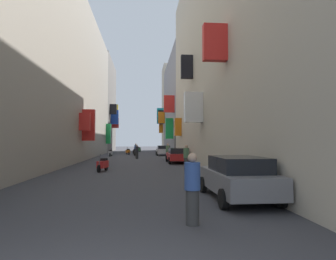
{
  "coord_description": "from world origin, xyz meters",
  "views": [
    {
      "loc": [
        0.81,
        -2.84,
        1.99
      ],
      "look_at": [
        2.77,
        19.25,
        2.84
      ],
      "focal_mm": 30.66,
      "sensor_mm": 36.0,
      "label": 1
    }
  ],
  "objects_px": {
    "parked_car_silver": "(163,150)",
    "pedestrian_near_left": "(137,152)",
    "scooter_green": "(139,149)",
    "parked_car_red": "(178,155)",
    "scooter_black": "(134,152)",
    "scooter_silver": "(111,153)",
    "pedestrian_far_away": "(136,149)",
    "pedestrian_near_right": "(192,189)",
    "scooter_red": "(103,164)",
    "parked_car_grey": "(237,177)",
    "pedestrian_mid_street": "(168,152)",
    "scooter_orange": "(128,151)",
    "traffic_light_near_corner": "(175,133)",
    "pedestrian_crossing": "(186,157)"
  },
  "relations": [
    {
      "from": "parked_car_silver",
      "to": "pedestrian_near_left",
      "type": "distance_m",
      "value": 8.29
    },
    {
      "from": "scooter_green",
      "to": "parked_car_red",
      "type": "bearing_deg",
      "value": -81.43
    },
    {
      "from": "parked_car_silver",
      "to": "scooter_black",
      "type": "relative_size",
      "value": 2.01
    },
    {
      "from": "scooter_silver",
      "to": "pedestrian_far_away",
      "type": "distance_m",
      "value": 4.75
    },
    {
      "from": "pedestrian_near_right",
      "to": "pedestrian_far_away",
      "type": "bearing_deg",
      "value": 93.6
    },
    {
      "from": "scooter_red",
      "to": "pedestrian_near_left",
      "type": "bearing_deg",
      "value": 81.51
    },
    {
      "from": "parked_car_grey",
      "to": "pedestrian_mid_street",
      "type": "xyz_separation_m",
      "value": [
        -0.67,
        19.56,
        0.1
      ]
    },
    {
      "from": "parked_car_silver",
      "to": "scooter_orange",
      "type": "xyz_separation_m",
      "value": [
        -4.99,
        2.24,
        -0.26
      ]
    },
    {
      "from": "scooter_orange",
      "to": "pedestrian_far_away",
      "type": "bearing_deg",
      "value": -35.56
    },
    {
      "from": "scooter_silver",
      "to": "scooter_red",
      "type": "xyz_separation_m",
      "value": [
        1.5,
        -18.46,
        0.0
      ]
    },
    {
      "from": "scooter_orange",
      "to": "scooter_green",
      "type": "xyz_separation_m",
      "value": [
        1.42,
        9.5,
        0.0
      ]
    },
    {
      "from": "scooter_green",
      "to": "pedestrian_far_away",
      "type": "height_order",
      "value": "pedestrian_far_away"
    },
    {
      "from": "parked_car_grey",
      "to": "scooter_black",
      "type": "distance_m",
      "value": 29.99
    },
    {
      "from": "scooter_orange",
      "to": "pedestrian_mid_street",
      "type": "relative_size",
      "value": 1.03
    },
    {
      "from": "pedestrian_near_left",
      "to": "traffic_light_near_corner",
      "type": "distance_m",
      "value": 5.16
    },
    {
      "from": "parked_car_red",
      "to": "parked_car_silver",
      "type": "xyz_separation_m",
      "value": [
        -0.28,
        13.83,
        0.0
      ]
    },
    {
      "from": "scooter_red",
      "to": "pedestrian_mid_street",
      "type": "distance_m",
      "value": 11.3
    },
    {
      "from": "parked_car_silver",
      "to": "pedestrian_near_right",
      "type": "xyz_separation_m",
      "value": [
        -1.69,
        -32.88,
        0.13
      ]
    },
    {
      "from": "parked_car_red",
      "to": "pedestrian_crossing",
      "type": "distance_m",
      "value": 6.38
    },
    {
      "from": "scooter_green",
      "to": "pedestrian_near_left",
      "type": "distance_m",
      "value": 19.25
    },
    {
      "from": "scooter_orange",
      "to": "scooter_black",
      "type": "bearing_deg",
      "value": -69.2
    },
    {
      "from": "parked_car_red",
      "to": "scooter_orange",
      "type": "xyz_separation_m",
      "value": [
        -5.27,
        16.07,
        -0.26
      ]
    },
    {
      "from": "scooter_black",
      "to": "scooter_green",
      "type": "height_order",
      "value": "same"
    },
    {
      "from": "parked_car_silver",
      "to": "scooter_orange",
      "type": "distance_m",
      "value": 5.48
    },
    {
      "from": "parked_car_silver",
      "to": "scooter_orange",
      "type": "relative_size",
      "value": 2.24
    },
    {
      "from": "parked_car_silver",
      "to": "traffic_light_near_corner",
      "type": "height_order",
      "value": "traffic_light_near_corner"
    },
    {
      "from": "scooter_green",
      "to": "parked_car_silver",
      "type": "bearing_deg",
      "value": -73.06
    },
    {
      "from": "scooter_red",
      "to": "pedestrian_near_right",
      "type": "xyz_separation_m",
      "value": [
        3.77,
        -12.29,
        0.39
      ]
    },
    {
      "from": "pedestrian_near_right",
      "to": "pedestrian_near_left",
      "type": "bearing_deg",
      "value": 94.1
    },
    {
      "from": "scooter_silver",
      "to": "parked_car_red",
      "type": "bearing_deg",
      "value": -58.21
    },
    {
      "from": "parked_car_grey",
      "to": "scooter_black",
      "type": "xyz_separation_m",
      "value": [
        -4.33,
        29.68,
        -0.31
      ]
    },
    {
      "from": "parked_car_silver",
      "to": "scooter_black",
      "type": "bearing_deg",
      "value": -174.04
    },
    {
      "from": "scooter_silver",
      "to": "pedestrian_near_left",
      "type": "height_order",
      "value": "pedestrian_near_left"
    },
    {
      "from": "scooter_black",
      "to": "scooter_green",
      "type": "xyz_separation_m",
      "value": [
        0.41,
        12.16,
        -0.0
      ]
    },
    {
      "from": "parked_car_red",
      "to": "scooter_red",
      "type": "bearing_deg",
      "value": -130.35
    },
    {
      "from": "scooter_orange",
      "to": "pedestrian_far_away",
      "type": "relative_size",
      "value": 1.1
    },
    {
      "from": "scooter_red",
      "to": "pedestrian_crossing",
      "type": "bearing_deg",
      "value": 3.98
    },
    {
      "from": "scooter_black",
      "to": "pedestrian_near_left",
      "type": "distance_m",
      "value": 7.12
    },
    {
      "from": "scooter_green",
      "to": "scooter_red",
      "type": "bearing_deg",
      "value": -93.35
    },
    {
      "from": "pedestrian_mid_street",
      "to": "parked_car_silver",
      "type": "bearing_deg",
      "value": 88.2
    },
    {
      "from": "scooter_silver",
      "to": "traffic_light_near_corner",
      "type": "bearing_deg",
      "value": -26.33
    },
    {
      "from": "scooter_green",
      "to": "traffic_light_near_corner",
      "type": "bearing_deg",
      "value": -75.77
    },
    {
      "from": "parked_car_silver",
      "to": "scooter_red",
      "type": "relative_size",
      "value": 2.19
    },
    {
      "from": "scooter_silver",
      "to": "pedestrian_near_right",
      "type": "distance_m",
      "value": 31.2
    },
    {
      "from": "pedestrian_near_left",
      "to": "pedestrian_near_right",
      "type": "height_order",
      "value": "pedestrian_near_right"
    },
    {
      "from": "pedestrian_crossing",
      "to": "traffic_light_near_corner",
      "type": "relative_size",
      "value": 0.4
    },
    {
      "from": "scooter_silver",
      "to": "pedestrian_mid_street",
      "type": "relative_size",
      "value": 1.06
    },
    {
      "from": "pedestrian_mid_street",
      "to": "pedestrian_near_left",
      "type": "bearing_deg",
      "value": 136.47
    },
    {
      "from": "scooter_orange",
      "to": "traffic_light_near_corner",
      "type": "height_order",
      "value": "traffic_light_near_corner"
    },
    {
      "from": "parked_car_red",
      "to": "pedestrian_near_left",
      "type": "height_order",
      "value": "pedestrian_near_left"
    }
  ]
}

